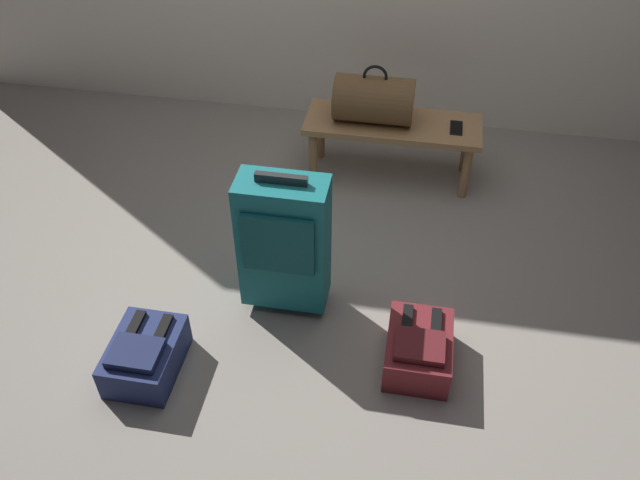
# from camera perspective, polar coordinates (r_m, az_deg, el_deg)

# --- Properties ---
(ground_plane) EXTENTS (6.60, 6.60, 0.00)m
(ground_plane) POSITION_cam_1_polar(r_m,az_deg,el_deg) (3.31, 0.19, -2.88)
(ground_plane) COLOR gray
(bench) EXTENTS (1.00, 0.36, 0.37)m
(bench) POSITION_cam_1_polar(r_m,az_deg,el_deg) (3.80, 6.37, 9.56)
(bench) COLOR #A87A4C
(bench) RESTS_ON ground
(duffel_bag_brown) EXTENTS (0.44, 0.26, 0.34)m
(duffel_bag_brown) POSITION_cam_1_polar(r_m,az_deg,el_deg) (3.71, 4.75, 12.21)
(duffel_bag_brown) COLOR brown
(duffel_bag_brown) RESTS_ON bench
(cell_phone) EXTENTS (0.07, 0.14, 0.01)m
(cell_phone) POSITION_cam_1_polar(r_m,az_deg,el_deg) (3.76, 11.88, 9.63)
(cell_phone) COLOR black
(cell_phone) RESTS_ON bench
(suitcase_upright_teal) EXTENTS (0.40, 0.23, 0.76)m
(suitcase_upright_teal) POSITION_cam_1_polar(r_m,az_deg,el_deg) (2.90, -3.18, -0.22)
(suitcase_upright_teal) COLOR #14666B
(suitcase_upright_teal) RESTS_ON ground
(backpack_navy) EXTENTS (0.28, 0.38, 0.21)m
(backpack_navy) POSITION_cam_1_polar(r_m,az_deg,el_deg) (2.94, -15.12, -9.75)
(backpack_navy) COLOR navy
(backpack_navy) RESTS_ON ground
(backpack_maroon) EXTENTS (0.28, 0.38, 0.21)m
(backpack_maroon) POSITION_cam_1_polar(r_m,az_deg,el_deg) (2.90, 8.65, -9.43)
(backpack_maroon) COLOR maroon
(backpack_maroon) RESTS_ON ground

